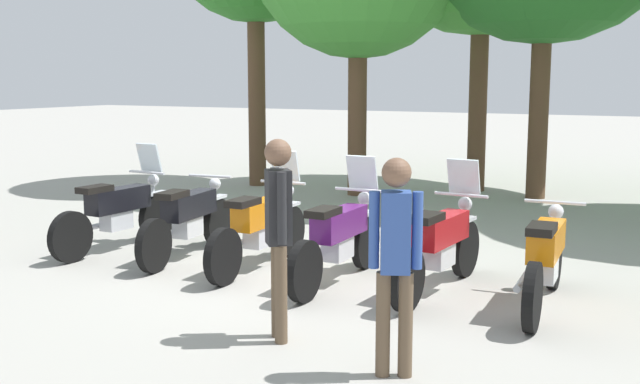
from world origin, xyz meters
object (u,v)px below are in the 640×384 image
person_0 (279,223)px  person_1 (395,251)px  motorcycle_4 (440,244)px  motorcycle_1 (189,218)px  motorcycle_3 (339,237)px  motorcycle_5 (545,258)px  motorcycle_0 (118,211)px  motorcycle_2 (261,226)px

person_0 → person_1: (1.18, -0.30, -0.05)m
person_1 → motorcycle_4: bearing=-13.3°
motorcycle_1 → person_1: 4.46m
motorcycle_1 → motorcycle_3: size_ratio=1.00×
motorcycle_1 → motorcycle_5: same height
motorcycle_0 → motorcycle_1: motorcycle_0 is taller
motorcycle_2 → motorcycle_1: bearing=85.2°
motorcycle_5 → motorcycle_0: bearing=86.5°
person_0 → motorcycle_1: bearing=-80.1°
motorcycle_4 → motorcycle_5: motorcycle_4 is taller
person_0 → motorcycle_2: bearing=-95.3°
person_0 → motorcycle_5: bearing=-173.3°
motorcycle_0 → motorcycle_2: bearing=-87.1°
motorcycle_0 → person_0: person_0 is taller
motorcycle_5 → person_1: 2.46m
motorcycle_4 → person_0: person_0 is taller
motorcycle_2 → person_0: bearing=-146.1°
motorcycle_0 → person_0: bearing=-116.4°
motorcycle_1 → motorcycle_2: size_ratio=1.00×
person_1 → motorcycle_2: bearing=24.9°
motorcycle_1 → person_1: bearing=-129.4°
person_1 → motorcycle_5: bearing=-39.6°
motorcycle_2 → person_0: size_ratio=1.25×
motorcycle_1 → motorcycle_4: 3.31m
motorcycle_4 → person_1: (0.42, -2.37, 0.46)m
motorcycle_2 → motorcycle_5: (3.30, -0.02, -0.01)m
motorcycle_1 → person_0: (2.54, -2.10, 0.53)m
motorcycle_2 → person_0: (1.44, -2.03, 0.52)m
motorcycle_2 → motorcycle_5: motorcycle_2 is taller
person_0 → person_1: size_ratio=1.04×
motorcycle_1 → motorcycle_5: (4.40, -0.08, 0.00)m
motorcycle_1 → motorcycle_2: (1.10, -0.06, 0.01)m
motorcycle_3 → motorcycle_1: bearing=84.3°
motorcycle_0 → motorcycle_2: same height
motorcycle_0 → motorcycle_5: size_ratio=1.00×
motorcycle_0 → motorcycle_1: bearing=-83.8°
motorcycle_2 → person_1: bearing=-133.1°
motorcycle_5 → person_1: (-0.67, -2.32, 0.48)m
motorcycle_4 → person_0: (-0.76, -2.07, 0.52)m
motorcycle_0 → person_1: bearing=-113.0°
person_1 → motorcycle_0: bearing=40.7°
person_0 → person_1: bearing=125.1°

